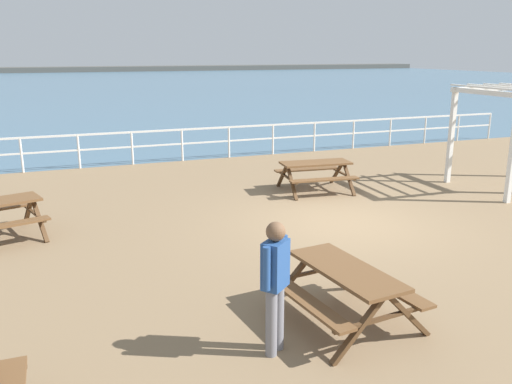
{
  "coord_description": "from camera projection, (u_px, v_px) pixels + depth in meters",
  "views": [
    {
      "loc": [
        -5.62,
        -9.44,
        3.54
      ],
      "look_at": [
        -1.9,
        0.22,
        0.8
      ],
      "focal_mm": 37.22,
      "sensor_mm": 36.0,
      "label": 1
    }
  ],
  "objects": [
    {
      "name": "sea_band",
      "position": [
        102.0,
        85.0,
        58.96
      ],
      "size": [
        142.0,
        90.0,
        0.01
      ],
      "primitive_type": "cube",
      "color": "#476B84",
      "rests_on": "ground"
    },
    {
      "name": "seaward_railing",
      "position": [
        229.0,
        136.0,
        18.18
      ],
      "size": [
        23.07,
        0.07,
        1.08
      ],
      "color": "white",
      "rests_on": "ground"
    },
    {
      "name": "ground_plane",
      "position": [
        342.0,
        227.0,
        11.4
      ],
      "size": [
        30.0,
        24.0,
        0.2
      ],
      "primitive_type": "cube",
      "color": "#846B4C"
    },
    {
      "name": "picnic_table_near_right",
      "position": [
        316.0,
        169.0,
        13.79
      ],
      "size": [
        1.94,
        1.7,
        0.8
      ],
      "rotation": [
        0.0,
        0.0,
        -0.1
      ],
      "color": "brown",
      "rests_on": "ground"
    },
    {
      "name": "distant_shoreline",
      "position": [
        80.0,
        72.0,
        97.75
      ],
      "size": [
        142.0,
        6.0,
        1.8
      ],
      "primitive_type": "cube",
      "color": "#4C4C47",
      "rests_on": "ground"
    },
    {
      "name": "visitor",
      "position": [
        275.0,
        280.0,
        6.23
      ],
      "size": [
        0.43,
        0.39,
        1.66
      ],
      "rotation": [
        0.0,
        0.0,
        2.27
      ],
      "color": "slate",
      "rests_on": "ground"
    },
    {
      "name": "picnic_table_far_left",
      "position": [
        346.0,
        281.0,
        7.05
      ],
      "size": [
        1.71,
        1.95,
        0.8
      ],
      "rotation": [
        0.0,
        0.0,
        1.68
      ],
      "color": "brown",
      "rests_on": "ground"
    }
  ]
}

